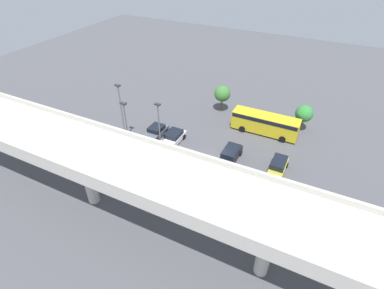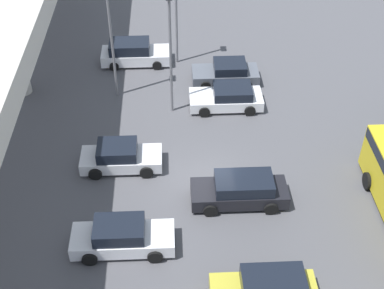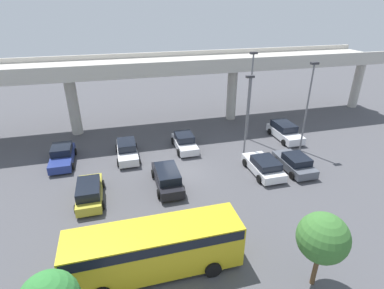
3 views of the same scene
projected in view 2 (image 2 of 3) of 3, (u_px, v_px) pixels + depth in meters
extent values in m
plane|color=#4C4C51|center=(208.00, 183.00, 28.20)|extent=(116.33, 116.33, 0.00)
cube|color=#BCB7AD|center=(20.00, 62.00, 23.02)|extent=(54.29, 0.30, 0.55)
cylinder|color=#BCB7AD|center=(13.00, 48.00, 32.66)|extent=(1.16, 1.16, 6.44)
cube|color=black|center=(273.00, 283.00, 21.96)|extent=(1.58, 2.64, 0.69)
cylinder|color=black|center=(228.00, 279.00, 23.14)|extent=(0.22, 0.64, 0.64)
cylinder|color=black|center=(292.00, 277.00, 23.24)|extent=(0.22, 0.64, 0.64)
cube|color=silver|center=(123.00, 240.00, 24.54)|extent=(1.75, 4.72, 0.71)
cube|color=black|center=(119.00, 230.00, 24.09)|extent=(1.61, 2.30, 0.67)
cylinder|color=black|center=(155.00, 227.00, 25.41)|extent=(0.22, 0.71, 0.71)
cylinder|color=black|center=(155.00, 257.00, 24.03)|extent=(0.22, 0.71, 0.71)
cylinder|color=black|center=(94.00, 229.00, 25.30)|extent=(0.22, 0.71, 0.71)
cylinder|color=black|center=(90.00, 259.00, 23.93)|extent=(0.22, 0.71, 0.71)
cube|color=black|center=(239.00, 193.00, 26.81)|extent=(1.79, 4.83, 0.74)
cube|color=black|center=(244.00, 183.00, 26.38)|extent=(1.65, 2.88, 0.65)
cylinder|color=black|center=(210.00, 211.00, 26.19)|extent=(0.22, 0.71, 0.71)
cylinder|color=black|center=(208.00, 185.00, 27.60)|extent=(0.22, 0.71, 0.71)
cylinder|color=black|center=(271.00, 209.00, 26.30)|extent=(0.22, 0.71, 0.71)
cylinder|color=black|center=(265.00, 183.00, 27.70)|extent=(0.22, 0.71, 0.71)
cube|color=silver|center=(122.00, 159.00, 28.84)|extent=(1.79, 4.36, 0.66)
cube|color=black|center=(117.00, 150.00, 28.42)|extent=(1.65, 2.11, 0.65)
cylinder|color=black|center=(147.00, 150.00, 29.70)|extent=(0.22, 0.71, 0.71)
cylinder|color=black|center=(146.00, 172.00, 28.30)|extent=(0.22, 0.71, 0.71)
cylinder|color=black|center=(98.00, 151.00, 29.61)|extent=(0.22, 0.71, 0.71)
cylinder|color=black|center=(95.00, 174.00, 28.20)|extent=(0.22, 0.71, 0.71)
cube|color=silver|center=(226.00, 100.00, 33.16)|extent=(1.98, 4.49, 0.66)
cube|color=black|center=(232.00, 91.00, 32.78)|extent=(1.82, 2.34, 0.59)
cylinder|color=black|center=(204.00, 112.00, 32.45)|extent=(0.22, 0.68, 0.68)
cylinder|color=black|center=(202.00, 93.00, 34.00)|extent=(0.22, 0.68, 0.68)
cylinder|color=black|center=(250.00, 111.00, 32.55)|extent=(0.22, 0.68, 0.68)
cylinder|color=black|center=(246.00, 92.00, 34.10)|extent=(0.22, 0.68, 0.68)
cube|color=#515660|center=(225.00, 75.00, 35.34)|extent=(1.91, 4.36, 0.68)
cube|color=black|center=(230.00, 67.00, 34.95)|extent=(1.76, 2.10, 0.59)
cylinder|color=black|center=(206.00, 86.00, 34.67)|extent=(0.22, 0.65, 0.65)
cylinder|color=black|center=(204.00, 70.00, 36.17)|extent=(0.22, 0.65, 0.65)
cylinder|color=black|center=(247.00, 85.00, 34.76)|extent=(0.22, 0.65, 0.65)
cylinder|color=black|center=(243.00, 69.00, 36.26)|extent=(0.22, 0.65, 0.65)
cube|color=silver|center=(136.00, 56.00, 37.16)|extent=(1.89, 4.72, 0.76)
cube|color=black|center=(129.00, 47.00, 36.67)|extent=(1.74, 2.73, 0.72)
cylinder|color=black|center=(157.00, 51.00, 38.10)|extent=(0.22, 0.63, 0.63)
cylinder|color=black|center=(157.00, 66.00, 36.62)|extent=(0.22, 0.63, 0.63)
cylinder|color=black|center=(116.00, 52.00, 38.00)|extent=(0.22, 0.63, 0.63)
cylinder|color=black|center=(114.00, 67.00, 36.52)|extent=(0.22, 0.63, 0.63)
cylinder|color=black|center=(368.00, 181.00, 27.67)|extent=(0.90, 0.29, 0.90)
cylinder|color=slate|center=(171.00, 58.00, 30.80)|extent=(0.16, 0.16, 7.40)
cylinder|color=slate|center=(176.00, 7.00, 34.94)|extent=(0.16, 0.16, 8.32)
cylinder|color=slate|center=(111.00, 34.00, 31.69)|extent=(0.16, 0.16, 8.75)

